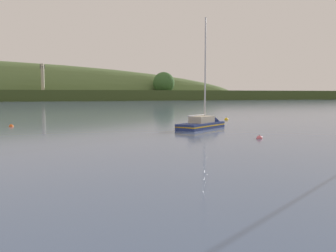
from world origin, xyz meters
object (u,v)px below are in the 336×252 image
mooring_buoy_foreground (226,120)px  mooring_buoy_far_upstream (259,139)px  dockside_crane (43,83)px  sailboat_near_mooring (205,126)px  mooring_buoy_off_fishing_boat (11,127)px

mooring_buoy_foreground → mooring_buoy_far_upstream: mooring_buoy_foreground is taller
dockside_crane → mooring_buoy_foreground: dockside_crane is taller
sailboat_near_mooring → mooring_buoy_foreground: bearing=16.2°
dockside_crane → sailboat_near_mooring: dockside_crane is taller
mooring_buoy_far_upstream → mooring_buoy_off_fishing_boat: bearing=138.9°
sailboat_near_mooring → mooring_buoy_off_fishing_boat: (-21.09, 8.35, -0.24)m
sailboat_near_mooring → mooring_buoy_far_upstream: 10.67m
dockside_crane → mooring_buoy_far_upstream: 176.84m
dockside_crane → mooring_buoy_far_upstream: bearing=5.8°
dockside_crane → sailboat_near_mooring: (21.78, -164.53, -8.82)m
sailboat_near_mooring → mooring_buoy_off_fishing_boat: size_ratio=21.82×
mooring_buoy_foreground → mooring_buoy_off_fishing_boat: mooring_buoy_foreground is taller
mooring_buoy_foreground → mooring_buoy_off_fishing_boat: size_ratio=1.09×
dockside_crane → mooring_buoy_off_fishing_boat: size_ratio=31.32×
mooring_buoy_off_fishing_boat → mooring_buoy_far_upstream: bearing=-41.1°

